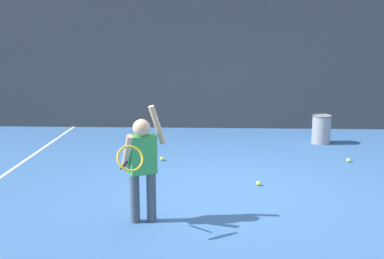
{
  "coord_description": "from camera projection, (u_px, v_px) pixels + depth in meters",
  "views": [
    {
      "loc": [
        -0.26,
        -6.28,
        2.14
      ],
      "look_at": [
        -0.51,
        0.02,
        0.85
      ],
      "focal_mm": 44.23,
      "sensor_mm": 36.0,
      "label": 1
    }
  ],
  "objects": [
    {
      "name": "ground_plane",
      "position": [
        229.0,
        190.0,
        6.57
      ],
      "size": [
        20.0,
        20.0,
        0.0
      ],
      "primitive_type": "plane",
      "color": "#335B93"
    },
    {
      "name": "court_line_sideline",
      "position": [
        15.0,
        167.0,
        7.68
      ],
      "size": [
        0.05,
        9.0,
        0.0
      ],
      "primitive_type": "cube",
      "color": "white",
      "rests_on": "ground"
    },
    {
      "name": "back_fence_windscreen",
      "position": [
        223.0,
        45.0,
        10.49
      ],
      "size": [
        13.1,
        0.08,
        3.76
      ],
      "primitive_type": "cube",
      "color": "#383D42",
      "rests_on": "ground"
    },
    {
      "name": "fence_post_1",
      "position": [
        81.0,
        41.0,
        10.66
      ],
      "size": [
        0.09,
        0.09,
        3.91
      ],
      "primitive_type": "cylinder",
      "color": "slate",
      "rests_on": "ground"
    },
    {
      "name": "fence_post_2",
      "position": [
        223.0,
        41.0,
        10.53
      ],
      "size": [
        0.09,
        0.09,
        3.91
      ],
      "primitive_type": "cylinder",
      "color": "slate",
      "rests_on": "ground"
    },
    {
      "name": "fence_post_3",
      "position": [
        368.0,
        42.0,
        10.41
      ],
      "size": [
        0.09,
        0.09,
        3.91
      ],
      "primitive_type": "cylinder",
      "color": "slate",
      "rests_on": "ground"
    },
    {
      "name": "tennis_player",
      "position": [
        142.0,
        161.0,
        5.31
      ],
      "size": [
        0.51,
        0.8,
        1.35
      ],
      "rotation": [
        0.0,
        0.0,
        0.48
      ],
      "color": "#3F4C59",
      "rests_on": "ground"
    },
    {
      "name": "ball_hopper",
      "position": [
        321.0,
        129.0,
        9.3
      ],
      "size": [
        0.38,
        0.38,
        0.56
      ],
      "color": "gray",
      "rests_on": "ground"
    },
    {
      "name": "tennis_ball_0",
      "position": [
        127.0,
        166.0,
        7.65
      ],
      "size": [
        0.07,
        0.07,
        0.07
      ],
      "primitive_type": "sphere",
      "color": "#CCE033",
      "rests_on": "ground"
    },
    {
      "name": "tennis_ball_2",
      "position": [
        162.0,
        159.0,
        8.06
      ],
      "size": [
        0.07,
        0.07,
        0.07
      ],
      "primitive_type": "sphere",
      "color": "#CCE033",
      "rests_on": "ground"
    },
    {
      "name": "tennis_ball_4",
      "position": [
        349.0,
        160.0,
        7.98
      ],
      "size": [
        0.07,
        0.07,
        0.07
      ],
      "primitive_type": "sphere",
      "color": "#CCE033",
      "rests_on": "ground"
    },
    {
      "name": "tennis_ball_6",
      "position": [
        259.0,
        183.0,
        6.75
      ],
      "size": [
        0.07,
        0.07,
        0.07
      ],
      "primitive_type": "sphere",
      "color": "#CCE033",
      "rests_on": "ground"
    }
  ]
}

